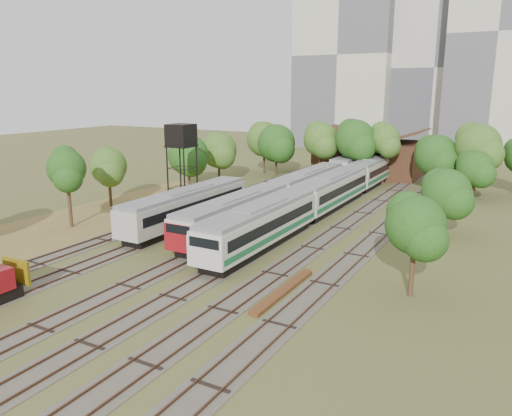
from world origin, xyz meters
The scene contains 17 objects.
ground centered at (0.00, 0.00, 0.00)m, with size 240.00×240.00×0.00m, color #475123.
dry_grass_patch centered at (-18.00, 8.00, 0.02)m, with size 14.00×60.00×0.04m, color brown.
tracks centered at (-0.67, 25.00, 0.04)m, with size 24.60×80.00×0.19m.
railcar_red_set centered at (-2.00, 26.40, 1.99)m, with size 3.05×34.57×3.77m.
railcar_green_set centered at (2.00, 32.95, 2.06)m, with size 3.14×52.08×3.89m.
railcar_rear centered at (-2.00, 53.65, 2.02)m, with size 3.08×16.08×3.82m.
old_grey_coach centered at (-8.00, 18.24, 2.07)m, with size 3.07×18.00×3.79m.
water_tower centered at (-13.46, 24.72, 8.25)m, with size 2.82×2.82×9.79m.
rail_pile_near centered at (8.00, 7.72, 0.14)m, with size 0.57×8.61×0.29m, color brown.
rail_pile_far centered at (8.20, 7.56, 0.14)m, with size 0.53×8.48×0.28m, color brown.
maintenance_shed centered at (-1.00, 57.98, 2.91)m, with size 16.45×11.55×7.58m.
tree_band_left centered at (-19.58, 18.53, 4.89)m, with size 8.78×56.25×7.95m.
tree_band_far centered at (-0.02, 49.76, 5.82)m, with size 43.12×8.35×9.41m.
tree_band_right centered at (15.71, 29.87, 4.33)m, with size 5.16×38.16×6.98m.
tower_left centered at (-18.00, 95.00, 21.00)m, with size 22.00×16.00×42.00m, color #BCB9A4.
tower_centre centered at (2.00, 100.00, 18.00)m, with size 20.00×18.00×36.00m, color #BBB5A9.
tower_right centered at (14.00, 92.00, 24.00)m, with size 18.00×16.00×48.00m, color #BCB9A4.
Camera 1 is at (22.10, -21.31, 13.75)m, focal length 35.00 mm.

